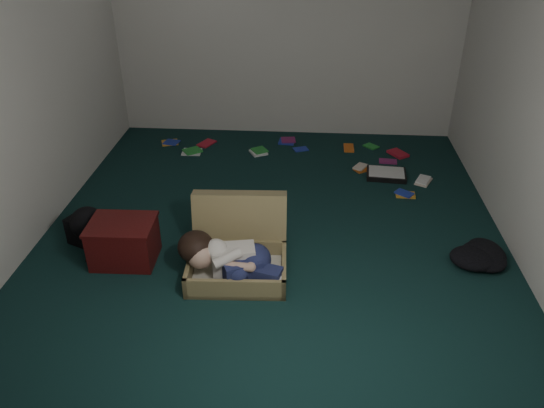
# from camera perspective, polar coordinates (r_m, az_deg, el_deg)

# --- Properties ---
(floor) EXTENTS (4.50, 4.50, 0.00)m
(floor) POSITION_cam_1_polar(r_m,az_deg,el_deg) (4.71, 0.13, -2.75)
(floor) COLOR black
(floor) RESTS_ON ground
(wall_back) EXTENTS (4.50, 0.00, 4.50)m
(wall_back) POSITION_cam_1_polar(r_m,az_deg,el_deg) (6.33, 1.63, 18.71)
(wall_back) COLOR silver
(wall_back) RESTS_ON ground
(wall_front) EXTENTS (4.50, 0.00, 4.50)m
(wall_front) POSITION_cam_1_polar(r_m,az_deg,el_deg) (2.13, -4.02, -6.42)
(wall_front) COLOR silver
(wall_front) RESTS_ON ground
(wall_left) EXTENTS (0.00, 4.50, 4.50)m
(wall_left) POSITION_cam_1_polar(r_m,az_deg,el_deg) (4.72, -25.42, 11.82)
(wall_left) COLOR silver
(wall_left) RESTS_ON ground
(wall_right) EXTENTS (0.00, 4.50, 4.50)m
(wall_right) POSITION_cam_1_polar(r_m,az_deg,el_deg) (4.49, 27.04, 10.58)
(wall_right) COLOR silver
(wall_right) RESTS_ON ground
(suitcase) EXTENTS (0.79, 0.77, 0.55)m
(suitcase) POSITION_cam_1_polar(r_m,az_deg,el_deg) (4.19, -3.64, -4.83)
(suitcase) COLOR olive
(suitcase) RESTS_ON floor
(person) EXTENTS (0.82, 0.39, 0.34)m
(person) POSITION_cam_1_polar(r_m,az_deg,el_deg) (4.01, -4.62, -5.85)
(person) COLOR silver
(person) RESTS_ON suitcase
(maroon_bin) EXTENTS (0.52, 0.42, 0.35)m
(maroon_bin) POSITION_cam_1_polar(r_m,az_deg,el_deg) (4.41, -15.66, -3.91)
(maroon_bin) COLOR #460E0E
(maroon_bin) RESTS_ON floor
(backpack) EXTENTS (0.53, 0.49, 0.26)m
(backpack) POSITION_cam_1_polar(r_m,az_deg,el_deg) (4.74, -18.98, -2.58)
(backpack) COLOR black
(backpack) RESTS_ON floor
(clothing_pile) EXTENTS (0.51, 0.45, 0.14)m
(clothing_pile) POSITION_cam_1_polar(r_m,az_deg,el_deg) (4.64, 21.37, -4.75)
(clothing_pile) COLOR black
(clothing_pile) RESTS_ON floor
(paper_tray) EXTENTS (0.43, 0.34, 0.06)m
(paper_tray) POSITION_cam_1_polar(r_m,az_deg,el_deg) (5.72, 12.19, 3.17)
(paper_tray) COLOR black
(paper_tray) RESTS_ON floor
(book_scatter) EXTENTS (3.04, 1.45, 0.02)m
(book_scatter) POSITION_cam_1_polar(r_m,az_deg,el_deg) (6.06, 4.46, 5.20)
(book_scatter) COLOR gold
(book_scatter) RESTS_ON floor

